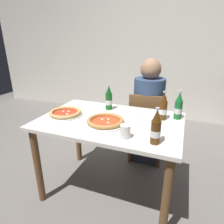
{
  "coord_description": "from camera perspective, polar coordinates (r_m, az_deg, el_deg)",
  "views": [
    {
      "loc": [
        0.56,
        -1.42,
        1.39
      ],
      "look_at": [
        0.0,
        0.05,
        0.8
      ],
      "focal_mm": 30.92,
      "sensor_mm": 36.0,
      "label": 1
    }
  ],
  "objects": [
    {
      "name": "ground_plane",
      "position": [
        2.06,
        -0.53,
        -21.8
      ],
      "size": [
        8.0,
        8.0,
        0.0
      ],
      "primitive_type": "plane",
      "color": "slate"
    },
    {
      "name": "back_wall_tiled",
      "position": [
        3.66,
        12.78,
        18.71
      ],
      "size": [
        7.0,
        0.1,
        2.6
      ],
      "primitive_type": "cube",
      "color": "silver",
      "rests_on": "ground_plane"
    },
    {
      "name": "dining_table_main",
      "position": [
        1.7,
        -0.6,
        -5.75
      ],
      "size": [
        1.2,
        0.8,
        0.75
      ],
      "color": "silver",
      "rests_on": "ground_plane"
    },
    {
      "name": "chair_behind_table",
      "position": [
        2.25,
        10.23,
        -3.59
      ],
      "size": [
        0.43,
        0.43,
        0.85
      ],
      "rotation": [
        0.0,
        0.0,
        3.21
      ],
      "color": "brown",
      "rests_on": "ground_plane"
    },
    {
      "name": "diner_seated",
      "position": [
        2.25,
        10.52,
        -0.71
      ],
      "size": [
        0.34,
        0.34,
        1.21
      ],
      "color": "#2D3342",
      "rests_on": "ground_plane"
    },
    {
      "name": "pizza_margherita_near",
      "position": [
        1.78,
        -13.63,
        -0.3
      ],
      "size": [
        0.31,
        0.31,
        0.04
      ],
      "color": "white",
      "rests_on": "dining_table_main"
    },
    {
      "name": "pizza_marinara_far",
      "position": [
        1.56,
        -1.94,
        -2.81
      ],
      "size": [
        0.33,
        0.33,
        0.04
      ],
      "color": "white",
      "rests_on": "dining_table_main"
    },
    {
      "name": "beer_bottle_left",
      "position": [
        1.86,
        -0.96,
        3.87
      ],
      "size": [
        0.07,
        0.07,
        0.25
      ],
      "color": "#14591E",
      "rests_on": "dining_table_main"
    },
    {
      "name": "beer_bottle_center",
      "position": [
        1.27,
        12.84,
        -4.86
      ],
      "size": [
        0.07,
        0.07,
        0.25
      ],
      "color": "#512D0F",
      "rests_on": "dining_table_main"
    },
    {
      "name": "beer_bottle_right",
      "position": [
        1.73,
        19.06,
        1.36
      ],
      "size": [
        0.07,
        0.07,
        0.25
      ],
      "color": "#196B2D",
      "rests_on": "dining_table_main"
    },
    {
      "name": "beer_bottle_extra",
      "position": [
        1.67,
        14.91,
        1.22
      ],
      "size": [
        0.07,
        0.07,
        0.25
      ],
      "color": "#512D0F",
      "rests_on": "dining_table_main"
    },
    {
      "name": "napkin_with_cutlery",
      "position": [
        1.69,
        7.82,
        -1.73
      ],
      "size": [
        0.21,
        0.21,
        0.01
      ],
      "color": "white",
      "rests_on": "dining_table_main"
    },
    {
      "name": "paper_cup",
      "position": [
        1.34,
        3.95,
        -5.73
      ],
      "size": [
        0.07,
        0.07,
        0.09
      ],
      "primitive_type": "cylinder",
      "color": "white",
      "rests_on": "dining_table_main"
    }
  ]
}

